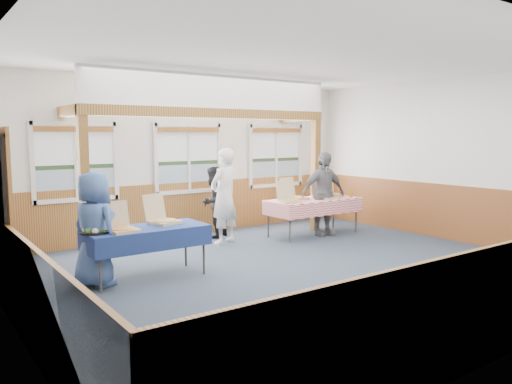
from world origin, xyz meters
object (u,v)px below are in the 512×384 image
(table_left, at_px, (146,231))
(woman_black, at_px, (213,202))
(man_blue, at_px, (94,229))
(person_grey, at_px, (323,194))
(woman_white, at_px, (224,196))
(table_right, at_px, (313,201))

(table_left, xyz_separation_m, woman_black, (2.29, 1.97, 0.03))
(table_left, bearing_deg, man_blue, 156.66)
(man_blue, bearing_deg, person_grey, -104.39)
(table_left, height_order, woman_white, woman_white)
(table_left, relative_size, woman_black, 1.31)
(table_left, bearing_deg, table_right, -4.83)
(person_grey, bearing_deg, table_left, -159.99)
(table_right, height_order, woman_black, woman_black)
(table_left, distance_m, woman_white, 2.57)
(table_left, distance_m, man_blue, 0.74)
(table_right, bearing_deg, person_grey, -39.13)
(man_blue, relative_size, person_grey, 0.92)
(woman_white, distance_m, person_grey, 2.16)
(table_left, xyz_separation_m, person_grey, (4.27, 0.84, 0.17))
(woman_white, xyz_separation_m, man_blue, (-2.90, -1.30, -0.12))
(table_left, bearing_deg, person_grey, -7.14)
(table_left, xyz_separation_m, table_right, (4.13, 0.99, 0.01))
(table_right, xyz_separation_m, woman_black, (-1.84, 0.98, 0.02))
(person_grey, bearing_deg, table_right, 142.05)
(man_blue, bearing_deg, table_left, -118.27)
(woman_white, relative_size, woman_black, 1.27)
(table_right, height_order, person_grey, person_grey)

